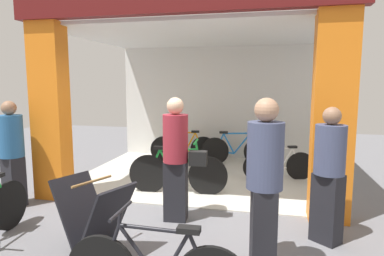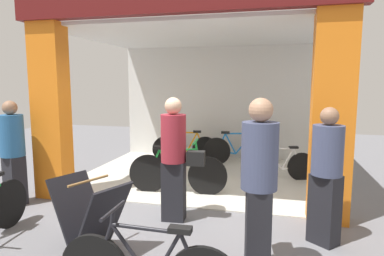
% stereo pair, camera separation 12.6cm
% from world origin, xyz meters
% --- Properties ---
extents(ground_plane, '(17.99, 17.99, 0.00)m').
position_xyz_m(ground_plane, '(0.00, 0.00, 0.00)').
color(ground_plane, slate).
rests_on(ground_plane, ground).
extents(shop_facade, '(5.20, 4.10, 3.75)m').
position_xyz_m(shop_facade, '(0.00, 1.79, 1.98)').
color(shop_facade, beige).
rests_on(shop_facade, ground).
extents(bicycle_inside_0, '(1.76, 0.48, 0.97)m').
position_xyz_m(bicycle_inside_0, '(-0.19, 0.63, 0.39)').
color(bicycle_inside_0, black).
rests_on(bicycle_inside_0, ground).
extents(bicycle_inside_1, '(1.67, 0.46, 0.93)m').
position_xyz_m(bicycle_inside_1, '(0.61, 3.01, 0.37)').
color(bicycle_inside_1, black).
rests_on(bicycle_inside_1, ground).
extents(bicycle_inside_2, '(1.41, 0.51, 0.80)m').
position_xyz_m(bicycle_inside_2, '(1.59, 1.89, 0.32)').
color(bicycle_inside_2, black).
rests_on(bicycle_inside_2, ground).
extents(bicycle_inside_3, '(1.62, 0.46, 0.90)m').
position_xyz_m(bicycle_inside_3, '(-0.69, 3.02, 0.36)').
color(bicycle_inside_3, black).
rests_on(bicycle_inside_3, ground).
extents(sandwich_board_sign, '(1.04, 0.85, 0.86)m').
position_xyz_m(sandwich_board_sign, '(-0.62, -1.55, 0.42)').
color(sandwich_board_sign, black).
rests_on(sandwich_board_sign, ground).
extents(pedestrian_0, '(0.48, 0.48, 1.69)m').
position_xyz_m(pedestrian_0, '(-2.61, -0.49, 0.88)').
color(pedestrian_0, black).
rests_on(pedestrian_0, ground).
extents(pedestrian_1, '(0.51, 0.51, 1.68)m').
position_xyz_m(pedestrian_1, '(2.09, -0.72, 0.88)').
color(pedestrian_1, black).
rests_on(pedestrian_1, ground).
extents(pedestrian_2, '(0.64, 0.38, 1.77)m').
position_xyz_m(pedestrian_2, '(0.10, -0.48, 0.92)').
color(pedestrian_2, black).
rests_on(pedestrian_2, ground).
extents(pedestrian_3, '(0.41, 0.63, 1.82)m').
position_xyz_m(pedestrian_3, '(1.33, -1.60, 0.96)').
color(pedestrian_3, black).
rests_on(pedestrian_3, ground).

